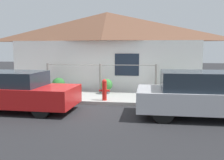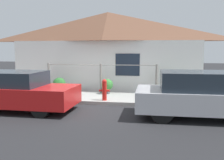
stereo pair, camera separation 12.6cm
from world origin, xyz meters
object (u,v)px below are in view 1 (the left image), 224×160
potted_plant_corner (169,86)px  potted_plant_near_hydrant (107,85)px  car_right (202,95)px  potted_plant_by_fence (59,84)px  car_left (13,91)px  fire_hydrant (104,89)px

potted_plant_corner → potted_plant_near_hydrant: bearing=-178.4°
car_right → potted_plant_corner: 3.00m
potted_plant_near_hydrant → potted_plant_by_fence: size_ratio=0.97×
potted_plant_near_hydrant → potted_plant_corner: 2.63m
car_left → potted_plant_by_fence: bearing=80.9°
car_left → fire_hydrant: size_ratio=5.27×
potted_plant_corner → potted_plant_by_fence: bearing=-179.3°
fire_hydrant → car_left: bearing=-153.1°
car_left → potted_plant_corner: (5.32, 2.91, -0.14)m
car_right → potted_plant_near_hydrant: size_ratio=6.10×
potted_plant_near_hydrant → potted_plant_corner: (2.63, 0.07, 0.01)m
car_left → potted_plant_near_hydrant: bearing=47.8°
car_left → potted_plant_by_fence: (0.53, 2.86, -0.16)m
car_right → fire_hydrant: bearing=155.6°
fire_hydrant → potted_plant_near_hydrant: bearing=95.7°
car_right → potted_plant_corner: bearing=103.5°
car_right → potted_plant_corner: car_right is taller
car_left → car_right: (6.02, -0.00, 0.04)m
potted_plant_by_fence → fire_hydrant: bearing=-31.6°
fire_hydrant → car_right: bearing=-24.3°
fire_hydrant → potted_plant_by_fence: size_ratio=1.21×
potted_plant_by_fence → car_right: bearing=-27.5°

